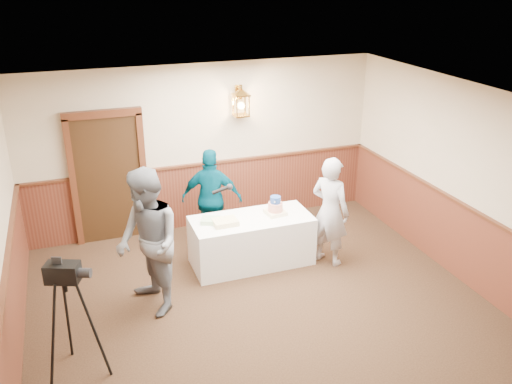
% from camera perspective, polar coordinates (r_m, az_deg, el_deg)
% --- Properties ---
extents(ground, '(7.00, 7.00, 0.00)m').
position_cam_1_polar(ground, '(6.84, 2.72, -15.30)').
color(ground, black).
rests_on(ground, ground).
extents(room_shell, '(6.02, 7.02, 2.81)m').
position_cam_1_polar(room_shell, '(6.39, 0.98, -2.20)').
color(room_shell, '#BAAC8B').
rests_on(room_shell, ground).
extents(display_table, '(1.80, 0.80, 0.75)m').
position_cam_1_polar(display_table, '(8.22, -0.47, -5.13)').
color(display_table, white).
rests_on(display_table, ground).
extents(tiered_cake, '(0.30, 0.30, 0.29)m').
position_cam_1_polar(tiered_cake, '(8.14, 2.05, -1.61)').
color(tiered_cake, '#F5E4B6').
rests_on(tiered_cake, display_table).
extents(sheet_cake_yellow, '(0.36, 0.28, 0.07)m').
position_cam_1_polar(sheet_cake_yellow, '(7.86, -3.27, -3.18)').
color(sheet_cake_yellow, '#DCC983').
rests_on(sheet_cake_yellow, display_table).
extents(sheet_cake_green, '(0.34, 0.31, 0.06)m').
position_cam_1_polar(sheet_cake_green, '(7.93, -4.78, -3.01)').
color(sheet_cake_green, '#92C58B').
rests_on(sheet_cake_green, display_table).
extents(interviewer, '(1.64, 1.09, 1.95)m').
position_cam_1_polar(interviewer, '(7.00, -11.28, -5.29)').
color(interviewer, slate).
rests_on(interviewer, ground).
extents(baker, '(0.67, 0.74, 1.69)m').
position_cam_1_polar(baker, '(8.12, 7.80, -2.02)').
color(baker, '#AAA8AF').
rests_on(baker, ground).
extents(assistant_p, '(1.04, 0.74, 1.63)m').
position_cam_1_polar(assistant_p, '(8.57, -4.67, -0.72)').
color(assistant_p, '#003A4B').
rests_on(assistant_p, ground).
extents(tv_camera_rig, '(0.55, 0.52, 1.41)m').
position_cam_1_polar(tv_camera_rig, '(6.30, -18.86, -13.29)').
color(tv_camera_rig, black).
rests_on(tv_camera_rig, ground).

